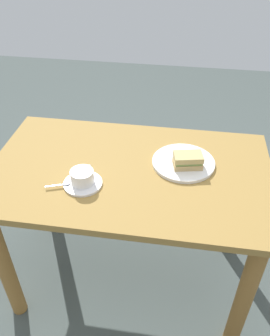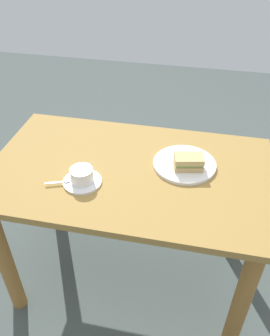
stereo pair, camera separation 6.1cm
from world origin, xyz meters
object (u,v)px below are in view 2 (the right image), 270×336
sandwich_plate (184,164)px  sandwich_front (189,162)px  coffee_cup (82,175)px  spoon (62,182)px  coffee_saucer (82,182)px  dining_table (130,195)px

sandwich_plate → sandwich_front: bearing=-61.6°
coffee_cup → spoon: (-0.08, -0.03, -0.03)m
coffee_saucer → coffee_cup: (0.00, 0.00, 0.04)m
sandwich_plate → coffee_saucer: size_ratio=1.73×
coffee_cup → spoon: bearing=-159.4°
sandwich_front → spoon: size_ratio=1.34×
sandwich_plate → coffee_cup: (-0.39, -0.19, 0.03)m
sandwich_plate → spoon: (-0.46, -0.22, 0.01)m
coffee_saucer → coffee_cup: 0.04m
coffee_saucer → spoon: 0.08m
sandwich_plate → coffee_cup: size_ratio=2.29×
coffee_saucer → coffee_cup: bearing=76.2°
coffee_saucer → spoon: size_ratio=1.60×
coffee_saucer → sandwich_plate: bearing=26.8°
sandwich_plate → spoon: 0.52m
coffee_saucer → spoon: bearing=-160.2°
coffee_saucer → coffee_cup: size_ratio=1.32×
sandwich_front → coffee_saucer: sandwich_front is taller
dining_table → coffee_cup: coffee_cup is taller
coffee_cup → spoon: coffee_cup is taller
dining_table → sandwich_plate: 0.28m
sandwich_front → coffee_saucer: 0.44m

